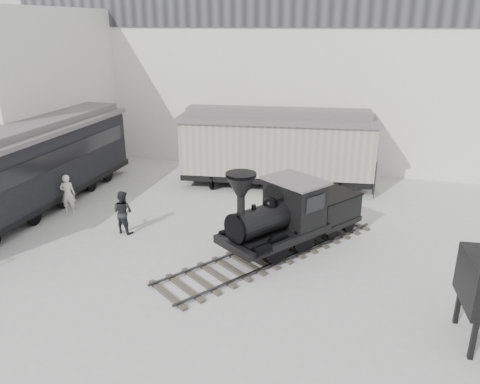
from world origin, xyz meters
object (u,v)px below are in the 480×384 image
(passenger_coach, at_px, (30,167))
(visitor_b, at_px, (123,212))
(boxcar, at_px, (277,146))
(visitor_a, at_px, (68,194))
(locomotive, at_px, (288,218))

(passenger_coach, bearing_deg, visitor_b, -12.80)
(boxcar, bearing_deg, visitor_a, -150.09)
(visitor_a, relative_size, visitor_b, 1.01)
(visitor_b, bearing_deg, passenger_coach, -2.95)
(boxcar, height_order, passenger_coach, boxcar)
(visitor_a, bearing_deg, visitor_b, 142.32)
(locomotive, xyz_separation_m, boxcar, (-1.85, 7.20, 0.91))
(boxcar, height_order, visitor_b, boxcar)
(locomotive, relative_size, visitor_b, 5.02)
(locomotive, bearing_deg, visitor_b, -141.90)
(passenger_coach, distance_m, visitor_a, 2.09)
(boxcar, bearing_deg, locomotive, -82.40)
(passenger_coach, bearing_deg, boxcar, 31.98)
(passenger_coach, relative_size, visitor_b, 7.71)
(visitor_a, bearing_deg, boxcar, -160.97)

